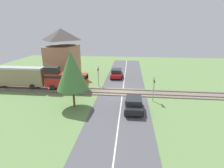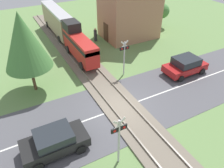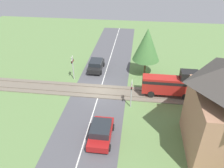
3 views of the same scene
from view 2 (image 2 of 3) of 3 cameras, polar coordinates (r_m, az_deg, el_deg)
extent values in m
plane|color=#66894C|center=(16.08, 2.51, -6.19)|extent=(60.00, 60.00, 0.00)
cube|color=#515156|center=(16.07, 2.51, -6.16)|extent=(48.00, 6.40, 0.02)
cube|color=silver|center=(16.06, 2.51, -6.13)|extent=(48.00, 0.12, 0.00)
cube|color=#756B5B|center=(16.04, 2.52, -6.03)|extent=(2.80, 48.00, 0.12)
cube|color=slate|center=(15.69, 0.24, -6.52)|extent=(0.10, 48.00, 0.12)
cube|color=slate|center=(16.26, 4.73, -4.90)|extent=(0.10, 48.00, 0.12)
cube|color=red|center=(21.27, -8.30, 9.62)|extent=(1.35, 5.90, 1.90)
cube|color=black|center=(21.05, -8.42, 10.90)|extent=(1.37, 5.90, 0.36)
cube|color=black|center=(22.49, -10.53, 14.72)|extent=(1.35, 1.89, 0.90)
cylinder|color=black|center=(19.91, -8.02, 4.67)|extent=(0.14, 0.76, 0.76)
cylinder|color=black|center=(20.37, -4.25, 5.68)|extent=(0.14, 0.76, 0.76)
cylinder|color=black|center=(23.11, -11.51, 8.81)|extent=(0.14, 0.76, 0.76)
cylinder|color=black|center=(23.50, -8.15, 9.63)|extent=(0.14, 0.76, 0.76)
cube|color=#998466|center=(27.86, -14.18, 15.74)|extent=(1.35, 8.28, 2.40)
cube|color=#BCBCC1|center=(27.48, -14.59, 18.33)|extent=(1.41, 8.28, 0.24)
cylinder|color=black|center=(25.72, -13.65, 11.30)|extent=(0.14, 0.76, 0.76)
cylinder|color=black|center=(26.07, -10.58, 12.02)|extent=(0.14, 0.76, 0.76)
cylinder|color=black|center=(30.55, -16.62, 14.65)|extent=(0.14, 0.76, 0.76)
cylinder|color=black|center=(30.85, -13.98, 15.26)|extent=(0.14, 0.76, 0.76)
cube|color=black|center=(13.39, -14.65, -14.70)|extent=(3.75, 1.79, 0.63)
cube|color=#23282D|center=(12.96, -15.03, -13.02)|extent=(2.06, 1.64, 0.54)
cylinder|color=black|center=(14.37, -10.74, -11.53)|extent=(0.60, 0.18, 0.60)
cylinder|color=black|center=(13.22, -8.08, -16.60)|extent=(0.60, 0.18, 0.60)
cylinder|color=black|center=(14.19, -20.32, -14.42)|extent=(0.60, 0.18, 0.60)
cylinder|color=black|center=(13.03, -18.71, -19.93)|extent=(0.60, 0.18, 0.60)
cube|color=#A81919|center=(20.63, 18.50, 4.17)|extent=(3.87, 1.86, 0.61)
cube|color=#23282D|center=(20.33, 18.83, 5.68)|extent=(2.13, 1.71, 0.64)
cylinder|color=black|center=(19.44, 17.55, 1.30)|extent=(0.60, 0.18, 0.60)
cylinder|color=black|center=(20.53, 14.08, 3.86)|extent=(0.60, 0.18, 0.60)
cylinder|color=black|center=(21.14, 22.49, 3.05)|extent=(0.60, 0.18, 0.60)
cylinder|color=black|center=(22.14, 19.05, 5.35)|extent=(0.60, 0.18, 0.60)
cylinder|color=#B7B7B7|center=(11.77, 1.79, -14.98)|extent=(0.12, 0.12, 3.16)
cube|color=black|center=(11.01, 1.88, -11.59)|extent=(0.90, 0.08, 0.28)
sphere|color=red|center=(10.92, 0.62, -12.09)|extent=(0.18, 0.18, 0.18)
sphere|color=red|center=(11.11, 3.11, -11.10)|extent=(0.18, 0.18, 0.18)
cube|color=silver|center=(10.78, 1.91, -10.43)|extent=(0.72, 0.04, 0.72)
cube|color=silver|center=(10.78, 1.91, -10.43)|extent=(0.72, 0.04, 0.72)
cylinder|color=#B7B7B7|center=(18.90, 3.19, 6.57)|extent=(0.12, 0.12, 3.16)
cube|color=black|center=(18.44, 3.29, 9.33)|extent=(0.90, 0.08, 0.28)
sphere|color=red|center=(18.57, 4.02, 9.50)|extent=(0.18, 0.18, 0.18)
sphere|color=red|center=(18.31, 2.56, 9.17)|extent=(0.18, 0.18, 0.18)
cube|color=silver|center=(18.30, 3.33, 10.23)|extent=(0.72, 0.04, 0.72)
cube|color=silver|center=(18.30, 3.33, 10.23)|extent=(0.72, 0.04, 0.72)
cube|color=#AD7A5B|center=(26.59, 4.51, 17.86)|extent=(6.07, 4.71, 5.51)
cube|color=#472D1E|center=(25.73, -1.61, 13.33)|extent=(0.06, 1.10, 2.10)
cylinder|color=#333338|center=(26.03, -4.35, 12.52)|extent=(0.37, 0.37, 1.28)
sphere|color=tan|center=(25.75, -4.43, 14.07)|extent=(0.23, 0.23, 0.23)
cylinder|color=brown|center=(30.96, 12.64, 15.56)|extent=(0.28, 0.28, 1.29)
sphere|color=#477F3D|center=(30.53, 12.99, 18.08)|extent=(1.84, 1.84, 1.84)
cylinder|color=brown|center=(18.30, -19.88, 1.45)|extent=(0.24, 0.24, 2.16)
cone|color=#477F3D|center=(16.87, -22.03, 10.42)|extent=(3.47, 3.47, 4.17)
camera|label=1|loc=(18.92, -85.31, -3.63)|focal=28.00mm
camera|label=3|loc=(31.37, 42.94, 35.45)|focal=35.00mm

